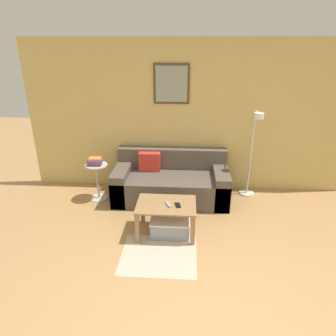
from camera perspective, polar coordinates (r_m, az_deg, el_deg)
name	(u,v)px	position (r m, az deg, el deg)	size (l,w,h in m)	color
ground_plane	(187,312)	(3.27, 3.64, -25.74)	(16.00, 16.00, 0.00)	tan
wall_back	(190,118)	(5.16, 4.20, 9.57)	(5.60, 0.09, 2.55)	#D6B76B
area_rug	(159,255)	(3.89, -1.76, -16.22)	(0.94, 0.81, 0.01)	#C1B299
couch	(171,182)	(5.05, 0.54, -2.74)	(1.88, 0.89, 0.78)	brown
coffee_table	(166,210)	(4.09, -0.34, -8.03)	(0.80, 0.56, 0.46)	#997047
storage_bin	(170,225)	(4.21, 0.46, -10.79)	(0.54, 0.45, 0.25)	gray
floor_lamp	(253,150)	(5.05, 15.85, 3.32)	(0.26, 0.44, 1.48)	silver
side_table	(97,178)	(5.11, -13.29, -1.94)	(0.36, 0.36, 0.62)	silver
book_stack	(95,161)	(4.99, -13.76, 1.23)	(0.24, 0.20, 0.12)	#B73333
remote_control	(168,204)	(4.01, 0.08, -6.96)	(0.04, 0.15, 0.02)	#99999E
cell_phone	(178,205)	(4.00, 1.88, -7.10)	(0.07, 0.14, 0.01)	black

